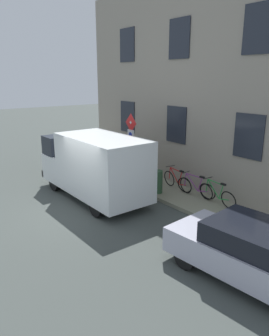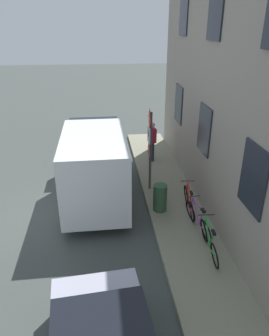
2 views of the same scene
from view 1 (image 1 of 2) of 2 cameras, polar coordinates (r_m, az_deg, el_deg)
ground_plane at (r=11.79m, az=-8.28°, el=-7.21°), size 80.00×80.00×0.00m
sidewalk_slab at (r=13.62m, az=4.37°, el=-3.57°), size 1.79×14.42×0.14m
building_facade at (r=13.72m, az=8.74°, el=13.90°), size 0.75×12.42×8.33m
sign_post_stacked at (r=13.47m, az=-0.61°, el=4.67°), size 0.16×0.56×2.89m
delivery_van at (r=12.44m, az=-7.11°, el=0.56°), size 2.04×5.34×2.50m
parked_hatchback at (r=8.07m, az=20.60°, el=-13.76°), size 2.09×4.14×1.38m
bicycle_green at (r=11.98m, az=14.31°, el=-4.56°), size 0.46×1.72×0.89m
bicycle_purple at (r=12.58m, az=10.74°, el=-3.35°), size 0.51×1.72×0.89m
bicycle_red at (r=13.23m, az=7.53°, el=-2.24°), size 0.46×1.71×0.89m
pedestrian at (r=16.04m, az=-4.62°, el=3.12°), size 0.34×0.45×1.72m
litter_bin at (r=12.78m, az=3.98°, el=-2.42°), size 0.44×0.44×0.90m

